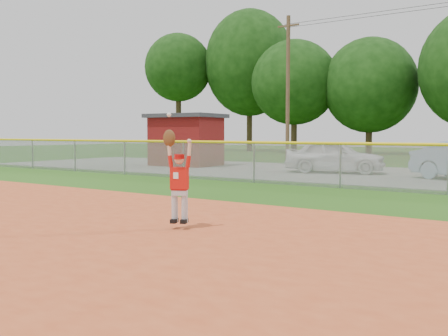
{
  "coord_description": "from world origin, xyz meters",
  "views": [
    {
      "loc": [
        6.02,
        -5.9,
        1.84
      ],
      "look_at": [
        0.12,
        2.87,
        1.1
      ],
      "focal_mm": 40.0,
      "sensor_mm": 36.0,
      "label": 1
    }
  ],
  "objects": [
    {
      "name": "parking_strip",
      "position": [
        0.0,
        16.0,
        0.01
      ],
      "size": [
        44.0,
        10.0,
        0.03
      ],
      "primitive_type": "cube",
      "color": "slate",
      "rests_on": "ground"
    },
    {
      "name": "car_white_a",
      "position": [
        -2.48,
        15.82,
        0.79
      ],
      "size": [
        4.73,
        2.74,
        1.51
      ],
      "primitive_type": "imported",
      "rotation": [
        0.0,
        0.0,
        1.8
      ],
      "color": "white",
      "rests_on": "parking_strip"
    },
    {
      "name": "utility_shed",
      "position": [
        -11.33,
        16.1,
        1.48
      ],
      "size": [
        4.05,
        3.24,
        2.91
      ],
      "color": "#5A0D0C",
      "rests_on": "ground"
    },
    {
      "name": "outfield_fence",
      "position": [
        0.0,
        10.0,
        0.88
      ],
      "size": [
        40.06,
        0.1,
        1.55
      ],
      "color": "gray",
      "rests_on": "ground"
    },
    {
      "name": "ballplayer",
      "position": [
        0.1,
        1.35,
        1.02
      ],
      "size": [
        0.57,
        0.33,
        2.07
      ],
      "color": "silver",
      "rests_on": "ground"
    },
    {
      "name": "ground",
      "position": [
        0.0,
        0.0,
        0.0
      ],
      "size": [
        120.0,
        120.0,
        0.0
      ],
      "primitive_type": "plane",
      "color": "#245012",
      "rests_on": "ground"
    },
    {
      "name": "power_lines",
      "position": [
        1.0,
        22.0,
        4.68
      ],
      "size": [
        19.4,
        0.24,
        9.0
      ],
      "color": "#4C3823",
      "rests_on": "ground"
    }
  ]
}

